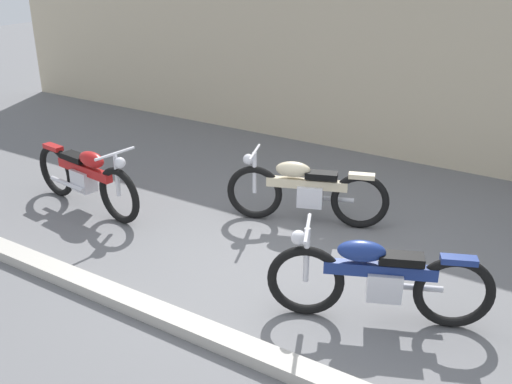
# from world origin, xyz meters

# --- Properties ---
(ground_plane) EXTENTS (40.00, 40.00, 0.00)m
(ground_plane) POSITION_xyz_m (0.00, 0.00, 0.00)
(ground_plane) COLOR slate
(building_wall) EXTENTS (18.00, 0.30, 3.51)m
(building_wall) POSITION_xyz_m (0.00, 4.36, 1.75)
(building_wall) COLOR beige
(building_wall) RESTS_ON ground_plane
(curb_strip) EXTENTS (18.00, 0.24, 0.12)m
(curb_strip) POSITION_xyz_m (0.00, -1.28, 0.06)
(curb_strip) COLOR #B7B2A8
(curb_strip) RESTS_ON ground_plane
(motorcycle_red) EXTENTS (2.10, 0.59, 0.94)m
(motorcycle_red) POSITION_xyz_m (-3.03, 0.14, 0.45)
(motorcycle_red) COLOR black
(motorcycle_red) RESTS_ON ground_plane
(motorcycle_cream) EXTENTS (1.95, 0.90, 0.92)m
(motorcycle_cream) POSITION_xyz_m (-0.39, 1.31, 0.44)
(motorcycle_cream) COLOR black
(motorcycle_cream) RESTS_ON ground_plane
(motorcycle_blue) EXTENTS (1.95, 1.00, 0.93)m
(motorcycle_blue) POSITION_xyz_m (1.15, -0.19, 0.45)
(motorcycle_blue) COLOR black
(motorcycle_blue) RESTS_ON ground_plane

